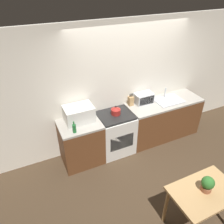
% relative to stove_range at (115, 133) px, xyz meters
% --- Properties ---
extents(ground_plane, '(16.00, 16.00, 0.00)m').
position_rel_stove_range_xyz_m(ground_plane, '(0.45, -0.71, -0.45)').
color(ground_plane, '#3D2D1E').
extents(wall_back, '(10.00, 0.06, 2.60)m').
position_rel_stove_range_xyz_m(wall_back, '(0.45, 0.34, 0.85)').
color(wall_back, silver).
rests_on(wall_back, ground_plane).
extents(counter_left_run, '(0.78, 0.62, 0.90)m').
position_rel_stove_range_xyz_m(counter_left_run, '(-0.74, 0.00, 0.00)').
color(counter_left_run, brown).
rests_on(counter_left_run, ground_plane).
extents(counter_right_run, '(1.68, 0.62, 0.90)m').
position_rel_stove_range_xyz_m(counter_right_run, '(1.19, 0.00, 0.00)').
color(counter_right_run, brown).
rests_on(counter_right_run, ground_plane).
extents(stove_range, '(0.70, 0.62, 0.90)m').
position_rel_stove_range_xyz_m(stove_range, '(0.00, 0.00, 0.00)').
color(stove_range, silver).
rests_on(stove_range, ground_plane).
extents(kettle, '(0.19, 0.19, 0.19)m').
position_rel_stove_range_xyz_m(kettle, '(0.02, 0.02, 0.53)').
color(kettle, maroon).
rests_on(kettle, stove_range).
extents(microwave, '(0.53, 0.38, 0.30)m').
position_rel_stove_range_xyz_m(microwave, '(-0.70, 0.10, 0.60)').
color(microwave, silver).
rests_on(microwave, counter_left_run).
extents(bottle, '(0.06, 0.06, 0.22)m').
position_rel_stove_range_xyz_m(bottle, '(-0.88, -0.20, 0.54)').
color(bottle, '#1E662D').
rests_on(bottle, counter_left_run).
extents(knife_block, '(0.10, 0.10, 0.27)m').
position_rel_stove_range_xyz_m(knife_block, '(0.45, 0.20, 0.55)').
color(knife_block, tan).
rests_on(knife_block, counter_right_run).
extents(toaster_oven, '(0.39, 0.25, 0.22)m').
position_rel_stove_range_xyz_m(toaster_oven, '(0.74, 0.16, 0.56)').
color(toaster_oven, silver).
rests_on(toaster_oven, counter_right_run).
extents(sink_basin, '(0.60, 0.42, 0.24)m').
position_rel_stove_range_xyz_m(sink_basin, '(1.28, 0.01, 0.47)').
color(sink_basin, silver).
rests_on(sink_basin, counter_right_run).
extents(dining_table, '(0.93, 0.60, 0.75)m').
position_rel_stove_range_xyz_m(dining_table, '(0.38, -2.00, 0.19)').
color(dining_table, tan).
rests_on(dining_table, ground_plane).
extents(potted_plant, '(0.17, 0.17, 0.23)m').
position_rel_stove_range_xyz_m(potted_plant, '(0.39, -2.00, 0.43)').
color(potted_plant, '#9E5B3D').
rests_on(potted_plant, dining_table).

